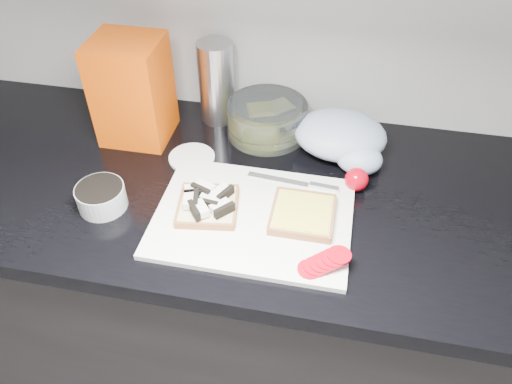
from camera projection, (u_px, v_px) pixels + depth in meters
base_cabinet at (230, 302)px, 1.44m from camera, size 3.50×0.60×0.86m
countertop at (223, 187)px, 1.13m from camera, size 3.50×0.64×0.04m
cutting_board at (253, 217)px, 1.02m from camera, size 0.40×0.30×0.01m
bread_left at (207, 204)px, 1.03m from camera, size 0.14×0.14×0.04m
bread_right at (303, 214)px, 1.01m from camera, size 0.13×0.13×0.02m
tomato_slices at (324, 262)px, 0.92m from camera, size 0.11×0.09×0.02m
knife at (304, 184)px, 1.09m from camera, size 0.20×0.03×0.01m
seed_tub at (101, 196)px, 1.04m from camera, size 0.10×0.10×0.05m
tub_lid at (192, 158)px, 1.17m from camera, size 0.12×0.12×0.01m
glass_bowl at (267, 119)px, 1.22m from camera, size 0.20×0.20×0.08m
bread_bag at (133, 90)px, 1.16m from camera, size 0.16×0.15×0.25m
steel_canister at (216, 82)px, 1.23m from camera, size 0.09×0.09×0.21m
grocery_bag at (343, 138)px, 1.16m from camera, size 0.22×0.20×0.10m
whole_tomatoes at (357, 179)px, 1.08m from camera, size 0.05×0.05×0.05m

